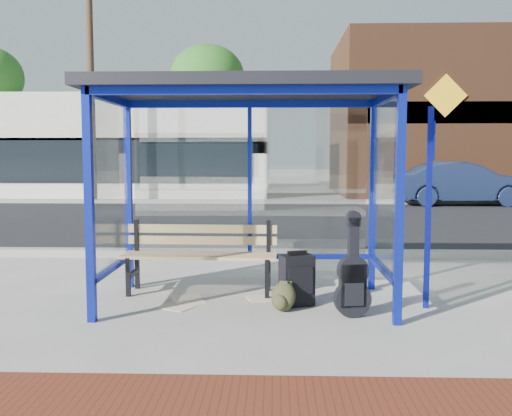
{
  "coord_description": "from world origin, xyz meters",
  "views": [
    {
      "loc": [
        0.31,
        -6.22,
        1.65
      ],
      "look_at": [
        0.09,
        0.2,
        1.05
      ],
      "focal_mm": 40.0,
      "sensor_mm": 36.0,
      "label": 1
    }
  ],
  "objects_px": {
    "parked_car": "(462,183)",
    "backpack": "(283,297)",
    "suitcase": "(297,280)",
    "bench": "(200,252)",
    "guitar_bag": "(353,281)"
  },
  "relations": [
    {
      "from": "parked_car",
      "to": "backpack",
      "type": "bearing_deg",
      "value": 154.67
    },
    {
      "from": "backpack",
      "to": "parked_car",
      "type": "distance_m",
      "value": 14.39
    },
    {
      "from": "suitcase",
      "to": "parked_car",
      "type": "xyz_separation_m",
      "value": [
        5.92,
        12.8,
        0.43
      ]
    },
    {
      "from": "bench",
      "to": "guitar_bag",
      "type": "xyz_separation_m",
      "value": [
        1.68,
        -1.01,
        -0.11
      ]
    },
    {
      "from": "backpack",
      "to": "parked_car",
      "type": "height_order",
      "value": "parked_car"
    },
    {
      "from": "guitar_bag",
      "to": "parked_car",
      "type": "bearing_deg",
      "value": 58.35
    },
    {
      "from": "guitar_bag",
      "to": "backpack",
      "type": "bearing_deg",
      "value": 155.16
    },
    {
      "from": "bench",
      "to": "parked_car",
      "type": "bearing_deg",
      "value": 61.68
    },
    {
      "from": "guitar_bag",
      "to": "backpack",
      "type": "height_order",
      "value": "guitar_bag"
    },
    {
      "from": "bench",
      "to": "suitcase",
      "type": "distance_m",
      "value": 1.29
    },
    {
      "from": "suitcase",
      "to": "backpack",
      "type": "relative_size",
      "value": 1.9
    },
    {
      "from": "parked_car",
      "to": "bench",
      "type": "bearing_deg",
      "value": 149.66
    },
    {
      "from": "guitar_bag",
      "to": "suitcase",
      "type": "bearing_deg",
      "value": 132.56
    },
    {
      "from": "bench",
      "to": "parked_car",
      "type": "relative_size",
      "value": 0.42
    },
    {
      "from": "bench",
      "to": "guitar_bag",
      "type": "bearing_deg",
      "value": -29.29
    }
  ]
}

